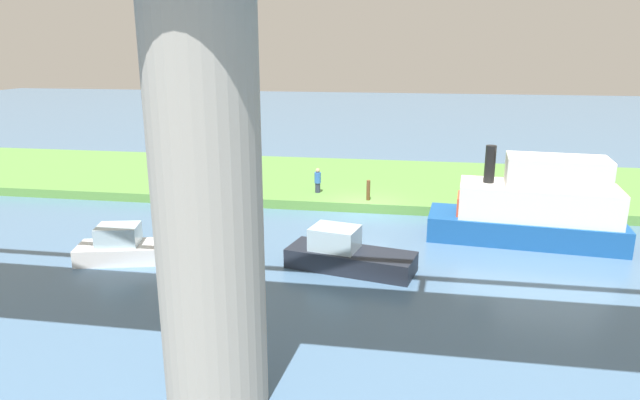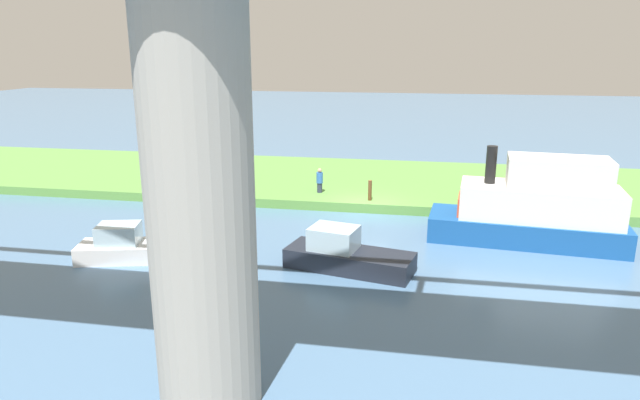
{
  "view_description": "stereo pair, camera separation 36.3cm",
  "coord_description": "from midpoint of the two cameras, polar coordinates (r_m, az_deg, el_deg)",
  "views": [
    {
      "loc": [
        -2.38,
        28.04,
        8.41
      ],
      "look_at": [
        1.48,
        5.0,
        2.0
      ],
      "focal_mm": 31.39,
      "sensor_mm": 36.0,
      "label": 1
    },
    {
      "loc": [
        -2.74,
        27.98,
        8.41
      ],
      "look_at": [
        1.48,
        5.0,
        2.0
      ],
      "focal_mm": 31.39,
      "sensor_mm": 36.0,
      "label": 2
    }
  ],
  "objects": [
    {
      "name": "grassy_bank",
      "position": [
        35.07,
        5.92,
        1.81
      ],
      "size": [
        80.0,
        12.0,
        0.5
      ],
      "primitive_type": "cube",
      "color": "#5B9342",
      "rests_on": "ground"
    },
    {
      "name": "motorboat_white",
      "position": [
        21.92,
        3.1,
        -5.58
      ],
      "size": [
        5.22,
        2.79,
        1.65
      ],
      "color": "#1E232D",
      "rests_on": "ground"
    },
    {
      "name": "mooring_post",
      "position": [
        29.84,
        5.46,
        0.98
      ],
      "size": [
        0.2,
        0.2,
        1.08
      ],
      "primitive_type": "cylinder",
      "color": "brown",
      "rests_on": "grassy_bank"
    },
    {
      "name": "bridge_pylon",
      "position": [
        12.76,
        -11.33,
        0.22
      ],
      "size": [
        2.47,
        2.47,
        10.29
      ],
      "primitive_type": "cylinder",
      "color": "#9E998E",
      "rests_on": "ground"
    },
    {
      "name": "person_on_bank",
      "position": [
        31.28,
        0.3,
        2.02
      ],
      "size": [
        0.51,
        0.51,
        1.39
      ],
      "color": "#2D334C",
      "rests_on": "grassy_bank"
    },
    {
      "name": "riverboat_paddlewheel",
      "position": [
        26.31,
        21.36,
        -0.8
      ],
      "size": [
        8.54,
        3.57,
        4.25
      ],
      "color": "#195199",
      "rests_on": "ground"
    },
    {
      "name": "pontoon_yellow",
      "position": [
        24.08,
        -18.29,
        -4.55
      ],
      "size": [
        4.75,
        2.63,
        1.5
      ],
      "color": "white",
      "rests_on": "ground"
    },
    {
      "name": "ground_plane",
      "position": [
        29.35,
        4.96,
        -1.36
      ],
      "size": [
        160.0,
        160.0,
        0.0
      ],
      "primitive_type": "plane",
      "color": "#4C7093"
    }
  ]
}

